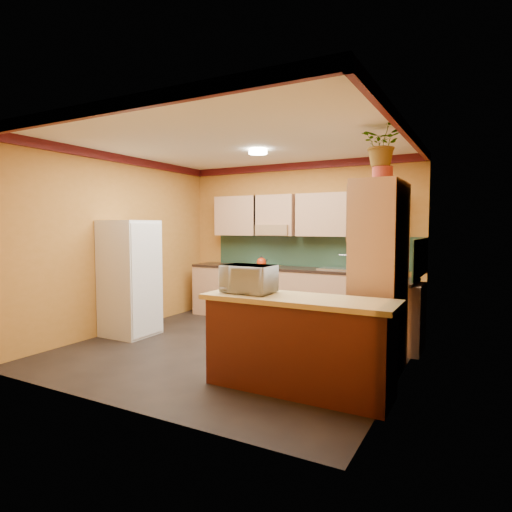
{
  "coord_description": "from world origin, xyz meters",
  "views": [
    {
      "loc": [
        2.88,
        -4.77,
        1.62
      ],
      "look_at": [
        0.05,
        0.45,
        1.2
      ],
      "focal_mm": 30.0,
      "sensor_mm": 36.0,
      "label": 1
    }
  ],
  "objects": [
    {
      "name": "breakfast_bar",
      "position": [
        1.28,
        -0.97,
        0.44
      ],
      "size": [
        1.8,
        0.55,
        0.88
      ],
      "primitive_type": "cube",
      "color": "#522313",
      "rests_on": "ground"
    },
    {
      "name": "base_cabinets_right",
      "position": [
        1.8,
        0.93,
        0.44
      ],
      "size": [
        0.6,
        0.8,
        0.88
      ],
      "primitive_type": "cube",
      "color": "tan",
      "rests_on": "ground"
    },
    {
      "name": "countertop_right",
      "position": [
        1.8,
        0.93,
        0.9
      ],
      "size": [
        0.62,
        0.8,
        0.04
      ],
      "primitive_type": "cube",
      "color": "black",
      "rests_on": "base_cabinets_right"
    },
    {
      "name": "bar_top",
      "position": [
        1.28,
        -0.97,
        0.91
      ],
      "size": [
        1.9,
        0.65,
        0.05
      ],
      "primitive_type": "cube",
      "color": "tan",
      "rests_on": "breakfast_bar"
    },
    {
      "name": "fern_pot",
      "position": [
        1.85,
        0.02,
        2.18
      ],
      "size": [
        0.22,
        0.22,
        0.16
      ],
      "primitive_type": "cylinder",
      "color": "maroon",
      "rests_on": "pantry"
    },
    {
      "name": "base_cabinets_back",
      "position": [
        -0.02,
        1.8,
        0.44
      ],
      "size": [
        3.65,
        0.6,
        0.88
      ],
      "primitive_type": "cube",
      "color": "tan",
      "rests_on": "ground"
    },
    {
      "name": "kettle",
      "position": [
        -0.55,
        1.75,
        1.0
      ],
      "size": [
        0.18,
        0.18,
        0.18
      ],
      "primitive_type": null,
      "rotation": [
        0.0,
        0.0,
        -0.08
      ],
      "color": "#B0290B",
      "rests_on": "stove"
    },
    {
      "name": "sink",
      "position": [
        0.75,
        1.8,
        0.94
      ],
      "size": [
        0.48,
        0.4,
        0.03
      ],
      "primitive_type": "cube",
      "color": "silver",
      "rests_on": "countertop_back"
    },
    {
      "name": "pantry",
      "position": [
        1.85,
        -0.03,
        1.05
      ],
      "size": [
        0.48,
        0.9,
        2.1
      ],
      "primitive_type": "cube",
      "color": "tan",
      "rests_on": "ground"
    },
    {
      "name": "microwave",
      "position": [
        0.73,
        -0.97,
        1.07
      ],
      "size": [
        0.52,
        0.35,
        0.29
      ],
      "primitive_type": "imported",
      "rotation": [
        0.0,
        0.0,
        -0.0
      ],
      "color": "white",
      "rests_on": "bar_top"
    },
    {
      "name": "stove",
      "position": [
        -0.65,
        1.8,
        0.46
      ],
      "size": [
        0.58,
        0.58,
        0.91
      ],
      "primitive_type": "cube",
      "color": "black",
      "rests_on": "ground"
    },
    {
      "name": "countertop_back",
      "position": [
        -0.02,
        1.8,
        0.9
      ],
      "size": [
        3.65,
        0.62,
        0.04
      ],
      "primitive_type": "cube",
      "color": "black",
      "rests_on": "base_cabinets_back"
    },
    {
      "name": "room_shell",
      "position": [
        0.02,
        0.28,
        2.09
      ],
      "size": [
        4.24,
        4.24,
        2.72
      ],
      "color": "black",
      "rests_on": "ground"
    },
    {
      "name": "fridge",
      "position": [
        -1.75,
        -0.15,
        0.85
      ],
      "size": [
        0.68,
        0.66,
        1.7
      ],
      "primitive_type": "cube",
      "color": "white",
      "rests_on": "ground"
    },
    {
      "name": "fern",
      "position": [
        1.85,
        0.02,
        2.5
      ],
      "size": [
        0.44,
        0.38,
        0.49
      ],
      "primitive_type": "imported",
      "rotation": [
        0.0,
        0.0,
        0.0
      ],
      "color": "tan",
      "rests_on": "fern_pot"
    }
  ]
}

